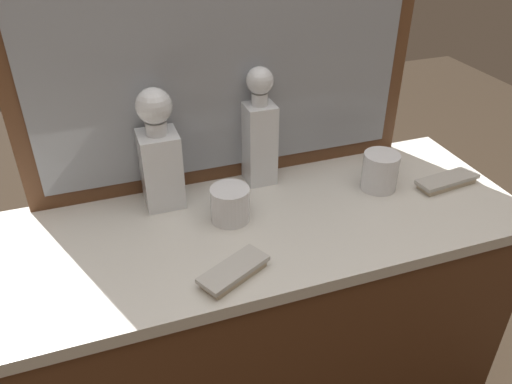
# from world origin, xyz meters

# --- Properties ---
(dresser) EXTENTS (1.26, 0.47, 0.83)m
(dresser) POSITION_xyz_m (0.00, 0.00, 0.41)
(dresser) COLOR brown
(dresser) RESTS_ON ground_plane
(dresser_mirror) EXTENTS (0.97, 0.03, 0.70)m
(dresser_mirror) POSITION_xyz_m (0.00, 0.22, 1.18)
(dresser_mirror) COLOR brown
(dresser_mirror) RESTS_ON dresser
(crystal_decanter_left) EXTENTS (0.09, 0.09, 0.29)m
(crystal_decanter_left) POSITION_xyz_m (-0.18, 0.15, 0.94)
(crystal_decanter_left) COLOR white
(crystal_decanter_left) RESTS_ON dresser
(crystal_decanter_right) EXTENTS (0.07, 0.07, 0.30)m
(crystal_decanter_right) POSITION_xyz_m (0.07, 0.17, 0.95)
(crystal_decanter_right) COLOR white
(crystal_decanter_right) RESTS_ON dresser
(crystal_tumbler_left) EXTENTS (0.09, 0.09, 0.08)m
(crystal_tumbler_left) POSITION_xyz_m (-0.05, 0.03, 0.86)
(crystal_tumbler_left) COLOR white
(crystal_tumbler_left) RESTS_ON dresser
(crystal_tumbler_far_left) EXTENTS (0.09, 0.09, 0.09)m
(crystal_tumbler_far_left) POSITION_xyz_m (0.34, 0.04, 0.87)
(crystal_tumbler_far_left) COLOR white
(crystal_tumbler_far_left) RESTS_ON dresser
(silver_brush_center) EXTENTS (0.17, 0.07, 0.02)m
(silver_brush_center) POSITION_xyz_m (0.51, -0.01, 0.84)
(silver_brush_center) COLOR #B7A88C
(silver_brush_center) RESTS_ON dresser
(silver_brush_rear) EXTENTS (0.16, 0.12, 0.02)m
(silver_brush_rear) POSITION_xyz_m (-0.10, -0.16, 0.84)
(silver_brush_rear) COLOR #B7A88C
(silver_brush_rear) RESTS_ON dresser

